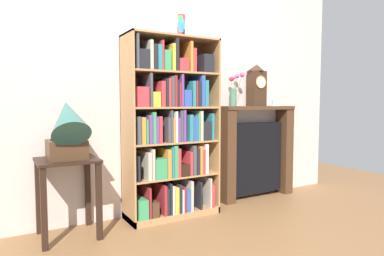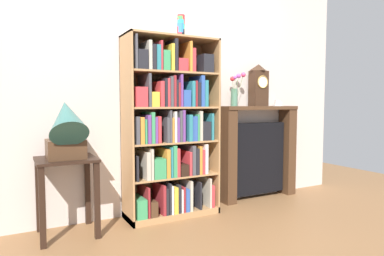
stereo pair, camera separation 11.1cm
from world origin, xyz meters
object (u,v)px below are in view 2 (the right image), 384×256
Objects in this scene: mantel_clock at (259,85)px; flower_vase at (235,91)px; cup_stack at (181,26)px; side_table_left at (66,179)px; fireplace_mantel at (258,153)px; bookshelf at (170,132)px; gramophone at (66,128)px; teacup_with_saucer at (278,104)px.

mantel_clock reaches higher than flower_vase.
cup_stack is 1.74m from side_table_left.
cup_stack is 0.20× the size of fireplace_mantel.
mantel_clock is (-0.02, -0.02, 0.78)m from fireplace_mantel.
side_table_left is (-1.08, -0.04, -1.36)m from cup_stack.
side_table_left is 0.61× the size of fireplace_mantel.
bookshelf is 0.97m from gramophone.
flower_vase reaches higher than side_table_left.
mantel_clock is at bearing 5.47° from gramophone.
flower_vase is at bearing -176.22° from fireplace_mantel.
bookshelf is 0.92m from flower_vase.
gramophone is at bearing -173.16° from bookshelf.
bookshelf is 1.21m from fireplace_mantel.
mantel_clock is at bearing 0.86° from flower_vase.
cup_stack reaches higher than side_table_left.
side_table_left is at bearing -178.10° from cup_stack.
flower_vase is 0.64m from teacup_with_saucer.
bookshelf is 2.66× the size of side_table_left.
bookshelf is 1.62× the size of fireplace_mantel.
flower_vase reaches higher than teacup_with_saucer.
cup_stack reaches higher than mantel_clock.
fireplace_mantel is at bearing 5.90° from gramophone.
bookshelf is at bearing -176.47° from teacup_with_saucer.
gramophone is 1.19× the size of mantel_clock.
flower_vase is (1.78, 0.20, 0.33)m from gramophone.
bookshelf is at bearing -175.67° from mantel_clock.
mantel_clock reaches higher than fireplace_mantel.
bookshelf reaches higher than flower_vase.
bookshelf is 1.02m from cup_stack.
cup_stack is at bearing 0.45° from bookshelf.
bookshelf reaches higher than teacup_with_saucer.
mantel_clock is at bearing 4.33° from bookshelf.
bookshelf is at bearing 6.84° from gramophone.
bookshelf is at bearing -174.87° from fireplace_mantel.
cup_stack is at bearing 6.13° from gramophone.
fireplace_mantel is 0.79m from flower_vase.
bookshelf is 1.25m from mantel_clock.
teacup_with_saucer is (2.40, 0.12, 0.62)m from side_table_left.
flower_vase is 2.65× the size of teacup_with_saucer.
side_table_left is at bearing -176.24° from flower_vase.
side_table_left is 2.48m from teacup_with_saucer.
cup_stack is 0.46× the size of mantel_clock.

